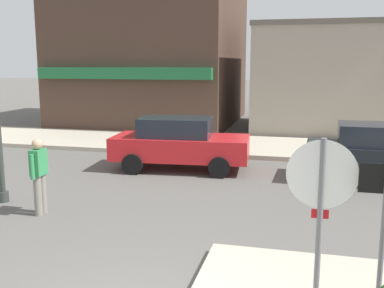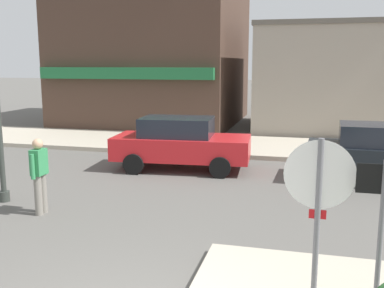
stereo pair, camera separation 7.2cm
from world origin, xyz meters
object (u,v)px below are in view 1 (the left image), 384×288
object	(u,v)px
stop_sign	(320,204)
parked_car_second	(383,153)
one_way_sign	(384,226)
pedestrian_crossing_near	(39,174)
parked_car_nearest	(180,143)

from	to	relation	value
stop_sign	parked_car_second	world-z (taller)	stop_sign
stop_sign	one_way_sign	bearing A→B (deg)	-7.04
stop_sign	pedestrian_crossing_near	bearing A→B (deg)	153.30
parked_car_nearest	parked_car_second	distance (m)	5.63
one_way_sign	pedestrian_crossing_near	size ratio (longest dim) A/B	1.30
parked_car_nearest	pedestrian_crossing_near	distance (m)	4.93
stop_sign	parked_car_second	bearing A→B (deg)	75.48
pedestrian_crossing_near	stop_sign	bearing A→B (deg)	-26.70
parked_car_second	pedestrian_crossing_near	world-z (taller)	pedestrian_crossing_near
stop_sign	parked_car_nearest	distance (m)	8.31
parked_car_nearest	one_way_sign	bearing A→B (deg)	-59.23
parked_car_second	pedestrian_crossing_near	distance (m)	8.62
stop_sign	parked_car_second	size ratio (longest dim) A/B	0.57
pedestrian_crossing_near	parked_car_second	bearing A→B (deg)	31.02
stop_sign	parked_car_second	distance (m)	7.48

